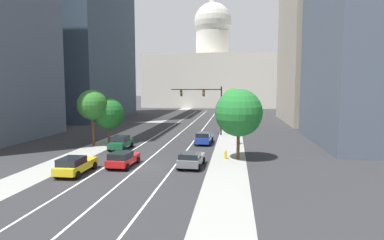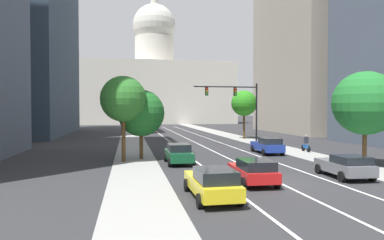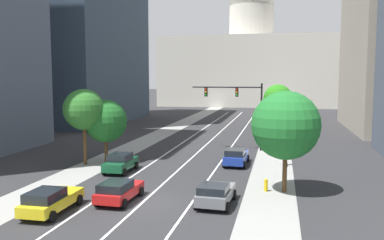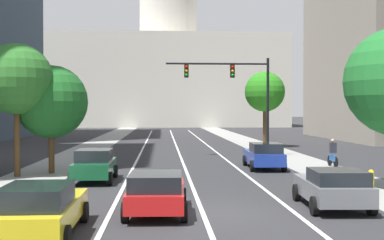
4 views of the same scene
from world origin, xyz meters
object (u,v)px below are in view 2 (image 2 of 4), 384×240
car_gray (345,166)px  fire_hydrant (350,160)px  capitol_building (154,85)px  car_red (253,171)px  street_tree_near_left (123,99)px  street_tree_mid_left (141,113)px  street_tree_mid_right (244,103)px  cyclist (306,143)px  car_blue (268,145)px  street_tree_far_right (365,103)px  car_yellow (212,183)px  car_green (179,154)px  traffic_signal_mast (238,101)px

car_gray → fire_hydrant: (3.00, 3.86, -0.29)m
capitol_building → car_red: size_ratio=11.55×
car_red → street_tree_near_left: (-7.35, 10.04, 4.32)m
street_tree_near_left → fire_hydrant: bearing=-18.5°
street_tree_mid_left → street_tree_mid_right: size_ratio=0.84×
cyclist → street_tree_mid_right: size_ratio=0.24×
car_blue → street_tree_far_right: 10.07m
cyclist → street_tree_near_left: (-17.96, -3.58, 4.22)m
car_yellow → street_tree_mid_left: 14.91m
street_tree_far_right → car_green: bearing=165.8°
fire_hydrant → street_tree_mid_right: bearing=88.8°
car_yellow → cyclist: size_ratio=2.75×
car_gray → traffic_signal_mast: 20.60m
street_tree_near_left → car_blue: bearing=11.8°
car_red → street_tree_far_right: size_ratio=0.60×
street_tree_far_right → street_tree_near_left: bearing=163.1°
car_blue → cyclist: size_ratio=2.76×
car_red → car_gray: 6.25m
car_blue → street_tree_near_left: bearing=103.5°
car_green → cyclist: cyclist is taller
car_green → cyclist: size_ratio=2.40×
street_tree_mid_left → street_tree_far_right: bearing=-22.5°
capitol_building → car_blue: bearing=-86.8°
car_green → street_tree_far_right: bearing=-104.3°
capitol_building → car_green: size_ratio=11.85×
car_yellow → car_blue: (9.31, 15.77, 0.02)m
car_gray → fire_hydrant: car_gray is taller
street_tree_mid_right → car_blue: bearing=-101.5°
car_blue → car_green: bearing=119.0°
car_green → street_tree_far_right: (13.58, -3.44, 3.90)m
car_red → street_tree_mid_left: street_tree_mid_left is taller
car_green → traffic_signal_mast: 16.10m
car_red → car_gray: (6.21, 0.64, -0.00)m
fire_hydrant → street_tree_near_left: street_tree_near_left is taller
capitol_building → street_tree_near_left: (-8.90, -85.88, -7.37)m
car_gray → cyclist: 13.70m
capitol_building → street_tree_mid_right: 66.64m
street_tree_far_right → capitol_building: bearing=95.6°
capitol_building → car_yellow: (-4.66, -98.83, -11.67)m
cyclist → capitol_building: bearing=4.5°
car_yellow → street_tree_mid_right: size_ratio=0.67×
car_yellow → street_tree_near_left: (-4.25, 12.95, 4.30)m
car_gray → fire_hydrant: size_ratio=4.55×
car_yellow → street_tree_near_left: 14.29m
capitol_building → fire_hydrant: 92.51m
car_red → street_tree_mid_left: (-5.87, 11.39, 3.17)m
car_green → car_red: bearing=-159.0°
street_tree_mid_left → street_tree_far_right: 17.71m
car_red → traffic_signal_mast: traffic_signal_mast is taller
car_blue → street_tree_near_left: size_ratio=0.68×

